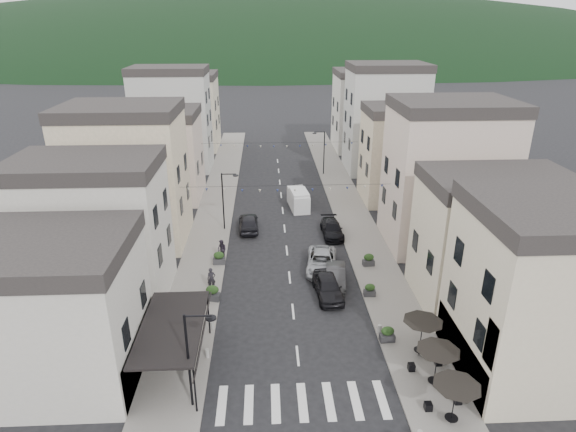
# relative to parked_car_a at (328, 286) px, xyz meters

# --- Properties ---
(ground) EXTENTS (700.00, 700.00, 0.00)m
(ground) POSITION_rel_parked_car_a_xyz_m (-2.80, -13.05, -0.81)
(ground) COLOR black
(ground) RESTS_ON ground
(sidewalk_left) EXTENTS (4.00, 76.00, 0.12)m
(sidewalk_left) POSITION_rel_parked_car_a_xyz_m (-10.30, 18.95, -0.75)
(sidewalk_left) COLOR slate
(sidewalk_left) RESTS_ON ground
(sidewalk_right) EXTENTS (4.00, 76.00, 0.12)m
(sidewalk_right) POSITION_rel_parked_car_a_xyz_m (4.70, 18.95, -0.75)
(sidewalk_right) COLOR slate
(sidewalk_right) RESTS_ON ground
(hill_backdrop) EXTENTS (640.00, 360.00, 70.00)m
(hill_backdrop) POSITION_rel_parked_car_a_xyz_m (-2.80, 286.95, -0.81)
(hill_backdrop) COLOR black
(hill_backdrop) RESTS_ON ground
(boutique_building) EXTENTS (12.00, 8.00, 8.00)m
(boutique_building) POSITION_rel_parked_car_a_xyz_m (-18.30, -8.05, 3.19)
(boutique_building) COLOR beige
(boutique_building) RESTS_ON ground
(bistro_building) EXTENTS (10.00, 8.00, 10.00)m
(bistro_building) POSITION_rel_parked_car_a_xyz_m (11.70, -9.05, 4.19)
(bistro_building) COLOR beige
(bistro_building) RESTS_ON ground
(boutique_awning) EXTENTS (3.77, 7.50, 3.28)m
(boutique_awning) POSITION_rel_parked_car_a_xyz_m (-10.05, -8.05, 2.30)
(boutique_awning) COLOR black
(boutique_awning) RESTS_ON ground
(buildings_row_left) EXTENTS (10.20, 54.16, 14.00)m
(buildings_row_left) POSITION_rel_parked_car_a_xyz_m (-17.30, 24.70, 5.31)
(buildings_row_left) COLOR beige
(buildings_row_left) RESTS_ON ground
(buildings_row_right) EXTENTS (10.20, 54.16, 14.50)m
(buildings_row_right) POSITION_rel_parked_car_a_xyz_m (11.70, 23.54, 5.51)
(buildings_row_right) COLOR beige
(buildings_row_right) RESTS_ON ground
(cafe_terrace) EXTENTS (2.50, 8.10, 2.53)m
(cafe_terrace) POSITION_rel_parked_car_a_xyz_m (4.90, -10.25, 1.55)
(cafe_terrace) COLOR black
(cafe_terrace) RESTS_ON ground
(streetlamp_left_near) EXTENTS (1.70, 0.56, 6.00)m
(streetlamp_left_near) POSITION_rel_parked_car_a_xyz_m (-8.62, -11.05, 2.89)
(streetlamp_left_near) COLOR black
(streetlamp_left_near) RESTS_ON ground
(streetlamp_left_far) EXTENTS (1.70, 0.56, 6.00)m
(streetlamp_left_far) POSITION_rel_parked_car_a_xyz_m (-8.62, 12.95, 2.89)
(streetlamp_left_far) COLOR black
(streetlamp_left_far) RESTS_ON ground
(streetlamp_right_far) EXTENTS (1.70, 0.56, 6.00)m
(streetlamp_right_far) POSITION_rel_parked_car_a_xyz_m (3.02, 30.95, 2.89)
(streetlamp_right_far) COLOR black
(streetlamp_right_far) RESTS_ON ground
(bollards) EXTENTS (11.66, 10.26, 0.60)m
(bollards) POSITION_rel_parked_car_a_xyz_m (-2.80, -7.55, -0.39)
(bollards) COLOR gray
(bollards) RESTS_ON ground
(bunting_near) EXTENTS (19.00, 0.28, 0.62)m
(bunting_near) POSITION_rel_parked_car_a_xyz_m (-2.80, 8.95, 4.84)
(bunting_near) COLOR black
(bunting_near) RESTS_ON ground
(bunting_far) EXTENTS (19.00, 0.28, 0.62)m
(bunting_far) POSITION_rel_parked_car_a_xyz_m (-2.80, 24.95, 4.84)
(bunting_far) COLOR black
(bunting_far) RESTS_ON ground
(parked_car_a) EXTENTS (2.27, 4.89, 1.62)m
(parked_car_a) POSITION_rel_parked_car_a_xyz_m (0.00, 0.00, 0.00)
(parked_car_a) COLOR black
(parked_car_a) RESTS_ON ground
(parked_car_b) EXTENTS (2.09, 4.56, 1.45)m
(parked_car_b) POSITION_rel_parked_car_a_xyz_m (0.83, 1.71, -0.09)
(parked_car_b) COLOR #2D2D2F
(parked_car_b) RESTS_ON ground
(parked_car_c) EXTENTS (3.20, 5.75, 1.52)m
(parked_car_c) POSITION_rel_parked_car_a_xyz_m (0.00, 4.18, -0.05)
(parked_car_c) COLOR #9A9CA2
(parked_car_c) RESTS_ON ground
(parked_car_d) EXTENTS (2.05, 4.78, 1.37)m
(parked_car_d) POSITION_rel_parked_car_a_xyz_m (1.80, 11.09, -0.12)
(parked_car_d) COLOR black
(parked_car_d) RESTS_ON ground
(parked_car_e) EXTENTS (2.15, 4.84, 1.62)m
(parked_car_e) POSITION_rel_parked_car_a_xyz_m (-6.44, 12.86, -0.00)
(parked_car_e) COLOR black
(parked_car_e) RESTS_ON ground
(delivery_van) EXTENTS (2.36, 4.80, 2.21)m
(delivery_van) POSITION_rel_parked_car_a_xyz_m (-0.99, 18.63, 0.27)
(delivery_van) COLOR silver
(delivery_van) RESTS_ON ground
(pedestrian_a) EXTENTS (0.73, 0.56, 1.81)m
(pedestrian_a) POSITION_rel_parked_car_a_xyz_m (-9.02, 1.23, 0.22)
(pedestrian_a) COLOR black
(pedestrian_a) RESTS_ON sidewalk_left
(pedestrian_b) EXTENTS (1.12, 1.08, 1.81)m
(pedestrian_b) POSITION_rel_parked_car_a_xyz_m (-8.60, 6.33, 0.22)
(pedestrian_b) COLOR #28212C
(pedestrian_b) RESTS_ON sidewalk_left
(planter_la) EXTENTS (1.21, 0.85, 1.23)m
(planter_la) POSITION_rel_parked_car_a_xyz_m (-8.80, -0.36, -0.09)
(planter_la) COLOR #2C2D2F
(planter_la) RESTS_ON sidewalk_left
(planter_lb) EXTENTS (1.04, 0.59, 1.15)m
(planter_lb) POSITION_rel_parked_car_a_xyz_m (-8.80, 5.43, -0.13)
(planter_lb) COLOR #323234
(planter_lb) RESTS_ON sidewalk_left
(planter_ra) EXTENTS (1.01, 0.59, 1.10)m
(planter_ra) POSITION_rel_parked_car_a_xyz_m (3.20, -5.96, -0.16)
(planter_ra) COLOR #29292B
(planter_ra) RESTS_ON sidewalk_right
(planter_rb) EXTENTS (0.93, 0.54, 1.01)m
(planter_rb) POSITION_rel_parked_car_a_xyz_m (3.20, -0.33, -0.20)
(planter_rb) COLOR #303033
(planter_rb) RESTS_ON sidewalk_right
(planter_rc) EXTENTS (1.03, 0.62, 1.11)m
(planter_rc) POSITION_rel_parked_car_a_xyz_m (4.10, 4.51, -0.15)
(planter_rc) COLOR #323234
(planter_rc) RESTS_ON sidewalk_right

